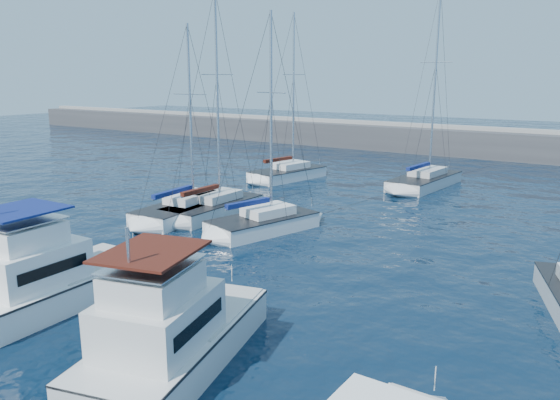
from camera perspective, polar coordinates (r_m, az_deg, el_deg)
The scene contains 9 objects.
ground at distance 22.56m, azimuth -11.43°, elevation -11.81°, with size 220.00×220.00×0.00m, color black.
breakwater at distance 68.45m, azimuth 20.82°, elevation 5.16°, with size 160.00×6.00×4.45m.
motor_yacht_port_inner at distance 24.64m, azimuth -23.33°, elevation -7.64°, with size 3.89×8.32×4.69m.
motor_yacht_stbd_inner at distance 18.47m, azimuth -11.39°, elevation -13.75°, with size 5.26×8.77×4.69m.
sailboat_mid_a at distance 37.26m, azimuth -9.72°, elevation -0.97°, with size 3.58×8.21×12.90m.
sailboat_mid_b at distance 37.41m, azimuth -6.97°, elevation -0.77°, with size 3.16×7.50×15.01m.
sailboat_mid_c at distance 33.28m, azimuth -1.76°, elevation -2.43°, with size 4.76×7.37×13.28m.
sailboat_back_a at distance 49.96m, azimuth 0.81°, elevation 2.80°, with size 4.56×7.85×15.00m.
sailboat_back_b at distance 48.16m, azimuth 14.90°, elevation 1.98°, with size 4.00×8.89×16.64m.
Camera 1 is at (14.69, -14.34, 9.36)m, focal length 35.00 mm.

